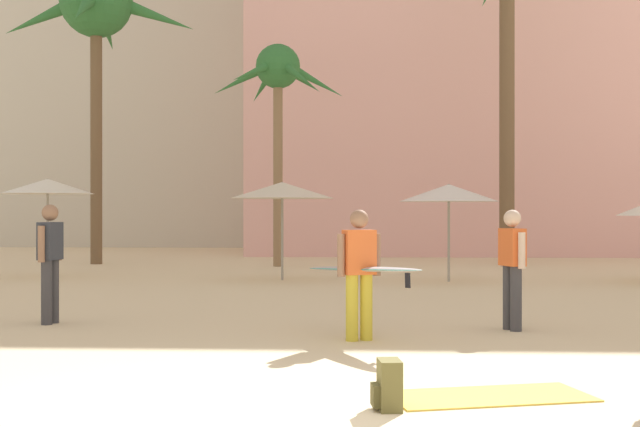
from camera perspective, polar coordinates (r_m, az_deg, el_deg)
The scene contains 12 objects.
ground at distance 6.97m, azimuth -2.37°, elevation -13.66°, with size 120.00×120.00×0.00m, color beige.
hotel_pink at distance 37.43m, azimuth 13.42°, elevation 11.46°, with size 22.15×9.92×18.01m, color beige.
palm_tree_far_left at distance 28.69m, azimuth -14.61°, elevation 12.72°, with size 6.22×6.11×9.43m.
palm_tree_left at distance 26.27m, azimuth -2.79°, elevation 8.69°, with size 4.15×3.80×6.71m.
cafe_umbrella_0 at distance 22.64m, azimuth -17.61°, elevation 1.72°, with size 2.28×2.28×2.48m.
cafe_umbrella_4 at distance 20.77m, azimuth -2.52°, elevation 1.55°, with size 2.50×2.50×2.37m.
cafe_umbrella_5 at distance 20.52m, azimuth 8.53°, elevation 1.36°, with size 2.34×2.34×2.30m.
beach_towel at distance 8.01m, azimuth 11.15°, elevation -11.78°, with size 1.79×0.82×0.01m, color #F4CC4C.
backpack at distance 7.35m, azimuth 4.55°, elevation -11.32°, with size 0.27×0.32×0.42m.
person_near_left at distance 11.21m, azimuth 2.62°, elevation -3.69°, with size 1.76×2.88×1.68m.
person_mid_right at distance 12.31m, azimuth 12.62°, elevation -3.30°, with size 0.35×0.60×1.68m.
person_far_left at distance 13.31m, azimuth -17.46°, elevation -2.84°, with size 0.28×0.61×1.76m.
Camera 1 is at (0.61, -6.74, 1.66)m, focal length 48.28 mm.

